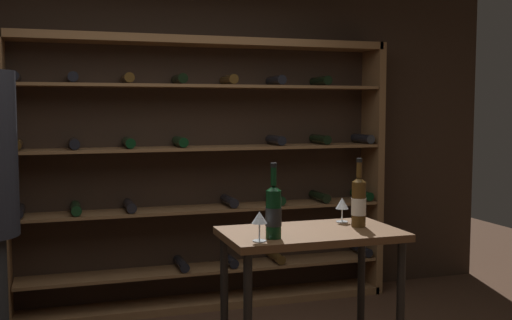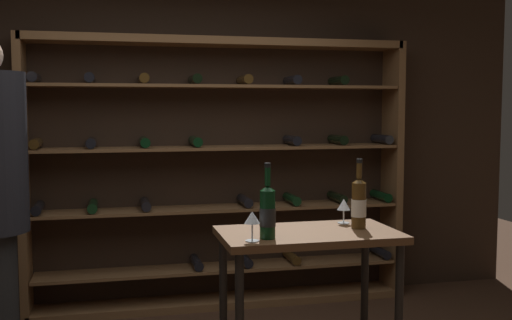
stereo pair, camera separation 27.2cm
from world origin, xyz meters
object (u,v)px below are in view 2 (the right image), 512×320
Objects in this scene: tasting_table at (308,258)px; wine_glass_stemmed_center at (344,206)px; wine_bottle_amber_reserve at (268,212)px; wine_rack at (221,173)px; wine_bottle_red_label at (359,203)px; wine_glass_stemmed_right at (252,219)px.

tasting_table is 6.83× the size of wine_glass_stemmed_center.
wine_rack is at bearing 86.77° from wine_bottle_amber_reserve.
wine_bottle_amber_reserve reaches higher than wine_glass_stemmed_center.
wine_bottle_red_label is (0.29, 0.01, 0.28)m from tasting_table.
wine_glass_stemmed_right is 0.69m from wine_glass_stemmed_center.
tasting_table is at bearing -177.49° from wine_bottle_red_label.
wine_rack reaches higher than tasting_table.
wine_bottle_amber_reserve is 0.10m from wine_glass_stemmed_right.
wine_bottle_amber_reserve is at bearing -150.81° from wine_glass_stemmed_center.
tasting_table is 0.40m from wine_bottle_red_label.
wine_bottle_amber_reserve is at bearing 27.28° from wine_glass_stemmed_right.
wine_glass_stemmed_right is at bearing -153.38° from tasting_table.
wine_bottle_red_label is at bearing 14.41° from wine_bottle_amber_reserve.
wine_bottle_amber_reserve is 2.56× the size of wine_glass_stemmed_right.
wine_rack is at bearing 84.28° from wine_glass_stemmed_right.
wine_rack is 1.84m from wine_bottle_red_label.
wine_glass_stemmed_right is (-0.35, -0.17, 0.26)m from tasting_table.
wine_glass_stemmed_center is (0.61, 0.34, -0.01)m from wine_glass_stemmed_right.
wine_bottle_red_label is at bearing -79.64° from wine_glass_stemmed_center.
wine_bottle_red_label reaches higher than tasting_table.
tasting_table is 2.55× the size of wine_bottle_red_label.
wine_glass_stemmed_center is (0.26, 0.16, 0.25)m from tasting_table.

